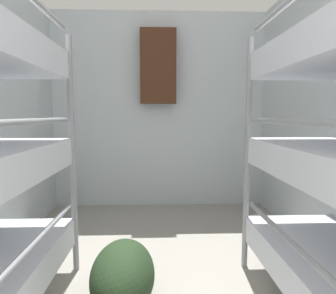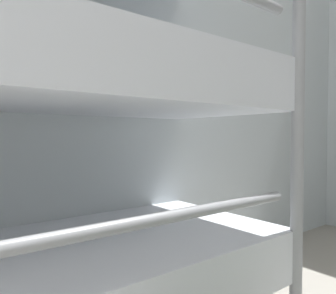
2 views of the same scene
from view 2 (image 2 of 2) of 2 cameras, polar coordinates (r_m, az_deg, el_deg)
The scene contains 1 object.
wall_left at distance 1.59m, azimuth -11.92°, elevation 20.10°, with size 0.06×4.23×2.48m.
Camera 2 is at (-0.03, 1.38, 0.74)m, focal length 35.00 mm.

